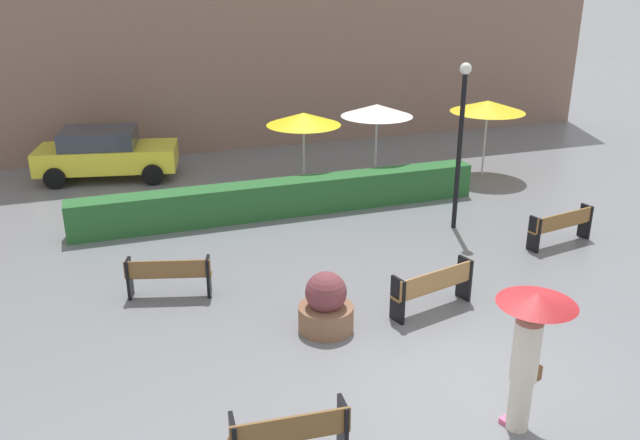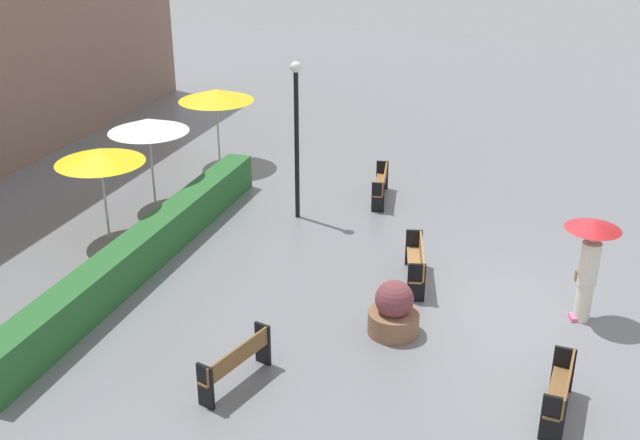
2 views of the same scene
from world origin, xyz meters
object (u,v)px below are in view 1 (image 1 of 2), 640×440
at_px(bench_near_left, 290,434).
at_px(bench_far_left, 169,274).
at_px(bench_far_right, 562,225).
at_px(pedestrian_with_umbrella, 530,340).
at_px(bench_mid_center, 434,286).
at_px(patio_umbrella_yellow, 304,119).
at_px(planter_pot, 326,306).
at_px(patio_umbrella_white, 377,110).
at_px(lamp_post, 461,130).
at_px(patio_umbrella_yellow_far, 488,106).
at_px(parked_car, 105,153).

relative_size(bench_near_left, bench_far_left, 0.95).
bearing_deg(bench_near_left, bench_far_right, 31.51).
xyz_separation_m(bench_far_right, pedestrian_with_umbrella, (-4.91, -5.38, 0.93)).
bearing_deg(pedestrian_with_umbrella, bench_mid_center, 82.19).
distance_m(bench_mid_center, pedestrian_with_umbrella, 3.64).
xyz_separation_m(pedestrian_with_umbrella, patio_umbrella_yellow, (0.39, 11.21, 0.73)).
height_order(bench_far_right, pedestrian_with_umbrella, pedestrian_with_umbrella).
distance_m(bench_far_left, planter_pot, 3.36).
height_order(bench_far_left, patio_umbrella_white, patio_umbrella_white).
bearing_deg(planter_pot, patio_umbrella_white, 60.46).
distance_m(lamp_post, patio_umbrella_white, 4.01).
height_order(bench_mid_center, patio_umbrella_yellow_far, patio_umbrella_yellow_far).
xyz_separation_m(bench_far_right, parked_car, (-9.94, 9.11, 0.31)).
xyz_separation_m(bench_near_left, patio_umbrella_yellow_far, (9.61, 10.60, 1.69)).
xyz_separation_m(bench_near_left, patio_umbrella_white, (6.00, 10.86, 1.76)).
bearing_deg(bench_mid_center, pedestrian_with_umbrella, -97.81).
xyz_separation_m(patio_umbrella_yellow_far, parked_car, (-11.28, 3.58, -1.38)).
bearing_deg(planter_pot, bench_mid_center, -0.34).
bearing_deg(planter_pot, lamp_post, 37.63).
bearing_deg(bench_far_right, patio_umbrella_white, 111.33).
distance_m(bench_mid_center, bench_far_left, 5.21).
bearing_deg(patio_umbrella_yellow, pedestrian_with_umbrella, -91.98).
bearing_deg(patio_umbrella_white, patio_umbrella_yellow, 179.14).
height_order(bench_far_right, bench_mid_center, bench_mid_center).
height_order(bench_near_left, pedestrian_with_umbrella, pedestrian_with_umbrella).
distance_m(patio_umbrella_white, parked_car, 8.48).
distance_m(bench_near_left, pedestrian_with_umbrella, 3.49).
relative_size(patio_umbrella_yellow, parked_car, 0.52).
distance_m(patio_umbrella_yellow, patio_umbrella_yellow_far, 5.87).
bearing_deg(parked_car, pedestrian_with_umbrella, -70.86).
bearing_deg(patio_umbrella_yellow_far, patio_umbrella_white, 175.78).
relative_size(bench_far_left, planter_pot, 1.50).
bearing_deg(patio_umbrella_yellow_far, bench_far_right, -103.65).
xyz_separation_m(pedestrian_with_umbrella, planter_pot, (-1.70, 3.50, -0.96)).
bearing_deg(parked_car, patio_umbrella_yellow, -31.21).
height_order(bench_far_right, patio_umbrella_white, patio_umbrella_white).
distance_m(bench_mid_center, lamp_post, 4.95).
relative_size(lamp_post, patio_umbrella_yellow, 1.76).
height_order(patio_umbrella_white, parked_car, patio_umbrella_white).
bearing_deg(bench_far_left, bench_mid_center, -25.40).
height_order(patio_umbrella_white, patio_umbrella_yellow_far, patio_umbrella_white).
height_order(bench_far_right, parked_car, parked_car).
xyz_separation_m(planter_pot, lamp_post, (4.79, 3.69, 2.04)).
distance_m(bench_far_right, planter_pot, 6.87).
bearing_deg(bench_far_left, patio_umbrella_white, 38.42).
xyz_separation_m(planter_pot, patio_umbrella_yellow_far, (7.96, 7.41, 1.72)).
xyz_separation_m(bench_far_right, lamp_post, (-1.83, 1.82, 2.01)).
height_order(lamp_post, patio_umbrella_yellow_far, lamp_post).
distance_m(bench_far_left, lamp_post, 7.72).
distance_m(bench_far_right, bench_far_left, 9.14).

